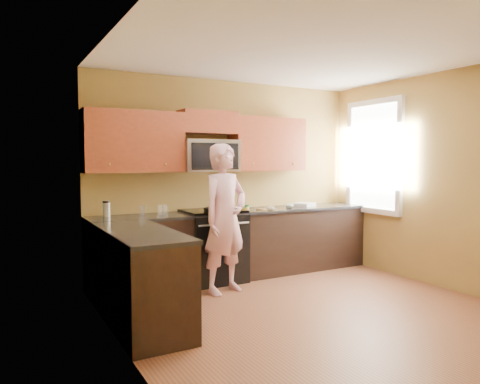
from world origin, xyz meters
TOP-DOWN VIEW (x-y plane):
  - floor at (0.00, 0.00)m, footprint 4.00×4.00m
  - ceiling at (0.00, 0.00)m, footprint 4.00×4.00m
  - wall_back at (0.00, 2.00)m, footprint 4.00×0.00m
  - wall_left at (-2.00, 0.00)m, footprint 0.00×4.00m
  - wall_right at (2.00, 0.00)m, footprint 0.00×4.00m
  - cabinet_back_run at (0.00, 1.70)m, footprint 4.00×0.60m
  - cabinet_left_run at (-1.70, 0.60)m, footprint 0.60×1.60m
  - countertop_back at (0.00, 1.69)m, footprint 4.00×0.62m
  - countertop_left at (-1.69, 0.60)m, footprint 0.62×1.60m
  - stove at (-0.40, 1.68)m, footprint 0.76×0.65m
  - microwave at (-0.40, 1.80)m, footprint 0.76×0.40m
  - upper_cab_left at (-1.39, 1.83)m, footprint 1.22×0.33m
  - upper_cab_right at (0.54, 1.83)m, footprint 1.12×0.33m
  - upper_cab_over_mw at (-0.40, 1.83)m, footprint 0.76×0.33m
  - window at (1.98, 1.20)m, footprint 0.06×1.06m
  - woman at (-0.49, 1.15)m, footprint 0.76×0.61m
  - frying_pan at (-0.51, 1.42)m, footprint 0.35×0.50m
  - butter_tub at (0.03, 1.59)m, footprint 0.16×0.16m
  - toast_slice at (0.29, 1.58)m, footprint 0.13×0.13m
  - napkin_a at (0.36, 1.45)m, footprint 0.14×0.15m
  - napkin_b at (0.77, 1.60)m, footprint 0.15×0.16m
  - dish_towel at (1.11, 1.71)m, footprint 0.37×0.35m
  - travel_mug at (-1.73, 1.85)m, footprint 0.11×0.11m
  - glass_a at (-1.04, 1.74)m, footprint 0.09×0.09m
  - glass_b at (-1.30, 1.84)m, footprint 0.07×0.07m
  - glass_c at (-1.09, 1.74)m, footprint 0.08×0.08m

SIDE VIEW (x-z plane):
  - floor at x=0.00m, z-range 0.00..0.00m
  - cabinet_back_run at x=0.00m, z-range 0.00..0.88m
  - cabinet_left_run at x=-1.70m, z-range 0.00..0.88m
  - stove at x=-0.40m, z-range 0.00..0.95m
  - woman at x=-0.49m, z-range 0.00..1.80m
  - countertop_back at x=0.00m, z-range 0.88..0.92m
  - countertop_left at x=-1.69m, z-range 0.88..0.92m
  - butter_tub at x=0.03m, z-range 0.87..0.97m
  - travel_mug at x=-1.73m, z-range 0.82..1.02m
  - toast_slice at x=0.29m, z-range 0.92..0.93m
  - dish_towel at x=1.11m, z-range 0.92..0.97m
  - frying_pan at x=-0.51m, z-range 0.92..0.98m
  - napkin_a at x=0.36m, z-range 0.92..0.98m
  - napkin_b at x=0.77m, z-range 0.92..0.99m
  - glass_a at x=-1.04m, z-range 0.92..1.04m
  - glass_b at x=-1.30m, z-range 0.92..1.04m
  - glass_c at x=-1.09m, z-range 0.92..1.04m
  - wall_back at x=0.00m, z-range -0.65..3.35m
  - wall_left at x=-2.00m, z-range -0.65..3.35m
  - wall_right at x=2.00m, z-range -0.65..3.35m
  - microwave at x=-0.40m, z-range 1.24..1.66m
  - upper_cab_left at x=-1.39m, z-range 1.07..1.82m
  - upper_cab_right at x=0.54m, z-range 1.07..1.82m
  - window at x=1.98m, z-range 0.82..2.48m
  - upper_cab_over_mw at x=-0.40m, z-range 1.95..2.25m
  - ceiling at x=0.00m, z-range 2.70..2.70m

